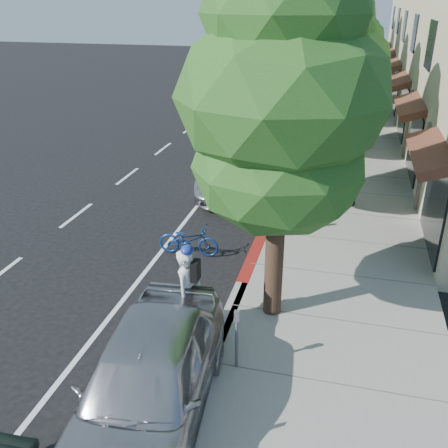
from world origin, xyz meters
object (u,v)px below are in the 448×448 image
(dark_sedan, at_px, (264,116))
(pedestrian, at_px, (345,178))
(street_tree_3, at_px, (333,42))
(cyclist, at_px, (189,293))
(street_tree_0, at_px, (282,103))
(street_tree_1, at_px, (310,77))
(dark_suv_far, at_px, (288,93))
(bicycle, at_px, (189,240))
(white_pickup, at_px, (270,111))
(near_car_a, at_px, (148,381))
(street_tree_5, at_px, (342,24))
(street_tree_2, at_px, (325,53))
(street_tree_4, at_px, (339,23))
(silver_suv, at_px, (235,172))

(dark_sedan, bearing_deg, pedestrian, -65.33)
(street_tree_3, distance_m, cyclist, 19.37)
(street_tree_0, relative_size, street_tree_1, 1.04)
(street_tree_0, bearing_deg, dark_suv_far, 96.76)
(bicycle, xyz_separation_m, white_pickup, (-0.40, 15.77, 0.30))
(cyclist, xyz_separation_m, near_car_a, (0.11, -2.50, -0.12))
(dark_sedan, bearing_deg, near_car_a, -85.15)
(bicycle, relative_size, white_pickup, 0.33)
(street_tree_0, bearing_deg, street_tree_5, 90.00)
(cyclist, distance_m, near_car_a, 2.51)
(street_tree_2, bearing_deg, street_tree_0, -90.00)
(dark_sedan, relative_size, pedestrian, 2.68)
(street_tree_1, height_order, street_tree_4, street_tree_4)
(street_tree_4, height_order, dark_sedan, street_tree_4)
(dark_suv_far, bearing_deg, near_car_a, -90.99)
(street_tree_0, height_order, pedestrian, street_tree_0)
(street_tree_2, bearing_deg, silver_suv, -120.05)
(street_tree_5, distance_m, cyclist, 31.26)
(street_tree_4, distance_m, white_pickup, 7.90)
(bicycle, distance_m, pedestrian, 6.02)
(cyclist, bearing_deg, dark_sedan, 15.48)
(bicycle, height_order, white_pickup, white_pickup)
(street_tree_2, relative_size, silver_suv, 1.41)
(street_tree_3, relative_size, street_tree_4, 0.91)
(street_tree_1, xyz_separation_m, pedestrian, (1.28, 0.82, -3.30))
(near_car_a, relative_size, pedestrian, 2.72)
(street_tree_5, relative_size, bicycle, 4.47)
(bicycle, height_order, silver_suv, silver_suv)
(dark_suv_far, height_order, near_car_a, near_car_a)
(dark_suv_far, bearing_deg, street_tree_4, 5.58)
(dark_suv_far, bearing_deg, bicycle, -93.50)
(street_tree_3, bearing_deg, street_tree_4, 90.00)
(white_pickup, bearing_deg, street_tree_5, 78.73)
(street_tree_5, bearing_deg, pedestrian, -86.84)
(silver_suv, xyz_separation_m, near_car_a, (1.11, -11.00, 0.13))
(bicycle, xyz_separation_m, dark_suv_far, (-0.09, 21.20, 0.36))
(dark_suv_far, distance_m, pedestrian, 17.22)
(bicycle, bearing_deg, cyclist, -163.79)
(cyclist, distance_m, bicycle, 3.56)
(bicycle, distance_m, dark_sedan, 14.13)
(street_tree_4, bearing_deg, street_tree_3, -90.00)
(bicycle, bearing_deg, near_car_a, -170.32)
(street_tree_2, bearing_deg, bicycle, -105.62)
(cyclist, relative_size, pedestrian, 1.06)
(street_tree_1, height_order, pedestrian, street_tree_1)
(street_tree_4, relative_size, bicycle, 4.72)
(silver_suv, distance_m, near_car_a, 11.06)
(cyclist, relative_size, white_pickup, 0.38)
(bicycle, xyz_separation_m, pedestrian, (3.98, 4.47, 0.63))
(street_tree_0, distance_m, pedestrian, 7.85)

